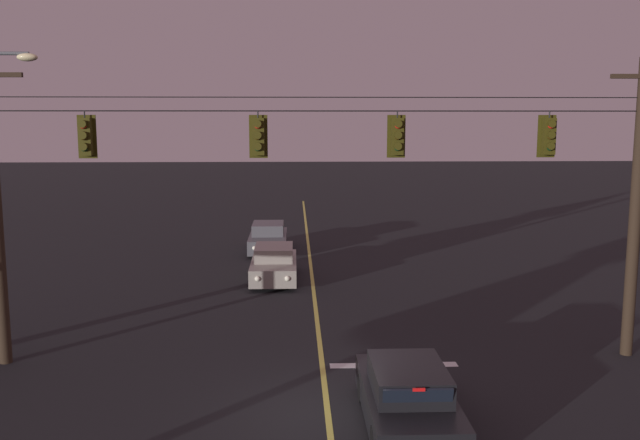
% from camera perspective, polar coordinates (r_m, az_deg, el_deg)
% --- Properties ---
extents(ground_plane, '(180.00, 180.00, 0.00)m').
position_cam_1_polar(ground_plane, '(15.71, 0.66, -15.91)').
color(ground_plane, black).
extents(lane_centre_stripe, '(0.14, 60.00, 0.01)m').
position_cam_1_polar(lane_centre_stripe, '(24.74, -0.45, -6.73)').
color(lane_centre_stripe, '#D1C64C').
rests_on(lane_centre_stripe, ground).
extents(stop_bar_paint, '(3.40, 0.36, 0.01)m').
position_cam_1_polar(stop_bar_paint, '(18.63, 6.17, -11.95)').
color(stop_bar_paint, silver).
rests_on(stop_bar_paint, ground).
extents(signal_span_assembly, '(18.76, 0.32, 8.08)m').
position_cam_1_polar(signal_span_assembly, '(18.03, 0.12, 1.17)').
color(signal_span_assembly, '#2D2116').
rests_on(signal_span_assembly, ground).
extents(traffic_light_leftmost, '(0.48, 0.41, 1.22)m').
position_cam_1_polar(traffic_light_leftmost, '(18.64, -19.01, 6.60)').
color(traffic_light_leftmost, black).
extents(traffic_light_left_inner, '(0.48, 0.41, 1.22)m').
position_cam_1_polar(traffic_light_left_inner, '(17.88, -5.19, 6.96)').
color(traffic_light_left_inner, black).
extents(traffic_light_centre, '(0.48, 0.41, 1.22)m').
position_cam_1_polar(traffic_light_centre, '(18.06, 6.46, 6.96)').
color(traffic_light_centre, black).
extents(traffic_light_right_inner, '(0.48, 0.41, 1.22)m').
position_cam_1_polar(traffic_light_right_inner, '(19.08, 18.56, 6.65)').
color(traffic_light_right_inner, black).
extents(car_waiting_near_lane, '(1.80, 4.33, 1.39)m').
position_cam_1_polar(car_waiting_near_lane, '(14.99, 7.31, -14.52)').
color(car_waiting_near_lane, black).
rests_on(car_waiting_near_lane, ground).
extents(car_oncoming_lead, '(1.80, 4.42, 1.39)m').
position_cam_1_polar(car_oncoming_lead, '(27.75, -3.86, -3.70)').
color(car_oncoming_lead, gray).
rests_on(car_oncoming_lead, ground).
extents(car_oncoming_trailing, '(1.80, 4.42, 1.39)m').
position_cam_1_polar(car_oncoming_trailing, '(33.78, -4.35, -1.52)').
color(car_oncoming_trailing, '#4C4C51').
rests_on(car_oncoming_trailing, ground).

